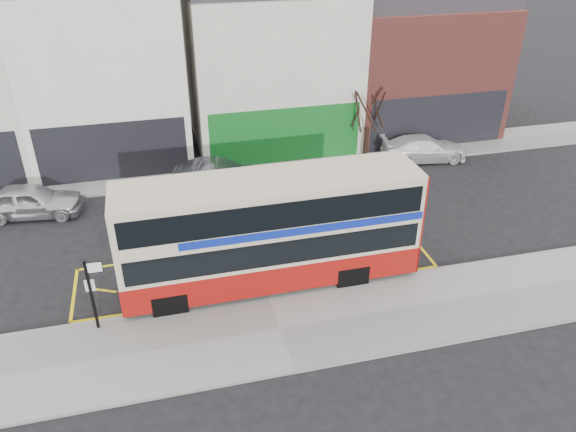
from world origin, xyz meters
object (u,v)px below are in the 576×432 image
object	(u,v)px
bus_stop_post	(92,288)
car_silver	(31,201)
car_grey	(218,177)
car_white	(424,148)
double_decker_bus	(271,230)
street_tree_right	(369,99)

from	to	relation	value
bus_stop_post	car_silver	world-z (taller)	bus_stop_post
car_grey	car_white	xyz separation A→B (m)	(11.63, 0.98, -0.08)
double_decker_bus	street_tree_right	size ratio (longest dim) A/B	2.14
car_white	street_tree_right	world-z (taller)	street_tree_right
double_decker_bus	street_tree_right	distance (m)	12.54
bus_stop_post	car_grey	distance (m)	10.87
bus_stop_post	car_white	size ratio (longest dim) A/B	0.57
bus_stop_post	car_silver	distance (m)	9.64
car_white	car_silver	bearing A→B (deg)	100.91
bus_stop_post	street_tree_right	distance (m)	17.95
bus_stop_post	car_white	distance (m)	19.95
double_decker_bus	street_tree_right	bearing A→B (deg)	52.33
car_silver	car_grey	distance (m)	8.71
car_silver	street_tree_right	world-z (taller)	street_tree_right
car_silver	car_white	xyz separation A→B (m)	(20.33, 1.38, -0.08)
car_silver	bus_stop_post	bearing A→B (deg)	-152.35
car_grey	street_tree_right	distance (m)	9.13
bus_stop_post	street_tree_right	xyz separation A→B (m)	(13.89, 11.24, 1.70)
car_grey	bus_stop_post	bearing A→B (deg)	161.27
car_silver	street_tree_right	distance (m)	17.57
car_silver	car_grey	world-z (taller)	same
car_grey	car_white	size ratio (longest dim) A/B	0.98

